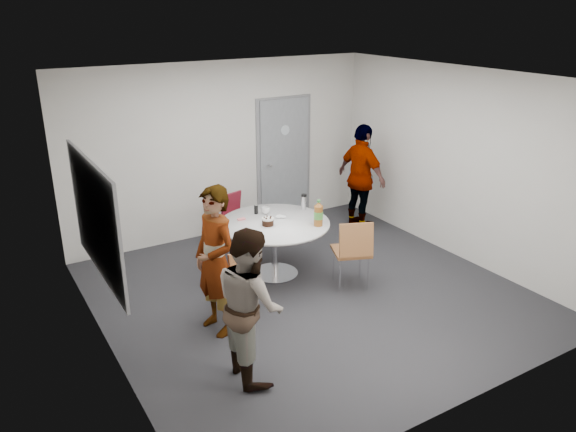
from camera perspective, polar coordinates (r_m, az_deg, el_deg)
floor at (r=7.25m, az=2.20°, el=-7.86°), size 5.00×5.00×0.00m
ceiling at (r=6.41m, az=2.54°, el=13.84°), size 5.00×5.00×0.00m
wall_back at (r=8.82m, az=-6.68°, el=6.70°), size 5.00×0.00×5.00m
wall_left at (r=5.80m, az=-18.76°, el=-1.86°), size 0.00×5.00×5.00m
wall_right at (r=8.30m, az=16.98°, el=5.04°), size 0.00×5.00×5.00m
wall_front at (r=4.98m, az=18.49°, el=-5.61°), size 5.00×0.00×5.00m
door at (r=9.38m, az=-0.42°, el=5.64°), size 1.02×0.17×2.12m
whiteboard at (r=5.95m, az=-18.95°, el=-0.26°), size 0.04×1.90×1.25m
table at (r=7.46m, az=-1.09°, el=-1.33°), size 1.47×1.47×1.12m
chair_near_left at (r=6.60m, az=-4.95°, el=-5.91°), size 0.45×0.49×0.85m
chair_near_right at (r=7.16m, az=6.66°, el=-3.19°), size 0.59×0.62×0.95m
chair_far at (r=8.58m, az=-5.30°, el=0.25°), size 0.47×0.49×0.79m
person_main at (r=6.16m, az=-7.39°, el=-4.58°), size 0.51×0.68×1.70m
person_left at (r=5.45m, az=-3.88°, el=-8.91°), size 0.66×0.81×1.55m
person_right at (r=9.09m, az=7.49°, el=3.89°), size 0.51×1.04×1.72m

